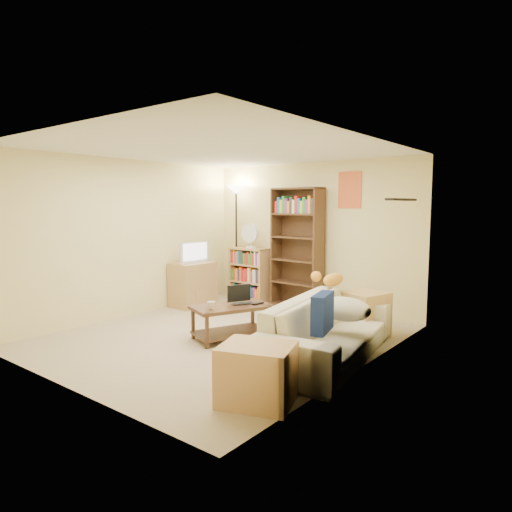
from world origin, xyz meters
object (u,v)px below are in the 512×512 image
object	(u,v)px
tabby_cat	(330,279)
mug	(211,305)
sofa	(328,329)
floor_lamp	(236,209)
coffee_table	(231,317)
side_table	(364,314)
tv_stand	(193,284)
end_cabinet	(257,374)
desk_fan	(250,236)
television	(192,252)
tall_bookshelf	(297,245)
short_bookshelf	(249,275)
laptop	(244,304)

from	to	relation	value
tabby_cat	mug	xyz separation A→B (m)	(-1.01, -1.28, -0.28)
sofa	floor_lamp	bearing A→B (deg)	48.29
floor_lamp	coffee_table	bearing A→B (deg)	-51.00
mug	side_table	distance (m)	2.10
mug	tv_stand	xyz separation A→B (m)	(-1.79, 1.41, -0.12)
end_cabinet	tabby_cat	bearing A→B (deg)	103.28
sofa	desk_fan	bearing A→B (deg)	45.74
television	tall_bookshelf	world-z (taller)	tall_bookshelf
television	short_bookshelf	world-z (taller)	television
laptop	tabby_cat	bearing A→B (deg)	-17.49
tall_bookshelf	floor_lamp	xyz separation A→B (m)	(-1.36, 0.00, 0.62)
television	mug	bearing A→B (deg)	-125.51
tv_stand	floor_lamp	bearing A→B (deg)	81.74
side_table	sofa	bearing A→B (deg)	-86.60
tv_stand	desk_fan	world-z (taller)	desk_fan
short_bookshelf	mug	bearing A→B (deg)	-58.92
desk_fan	floor_lamp	distance (m)	0.64
sofa	end_cabinet	bearing A→B (deg)	174.51
tv_stand	laptop	bearing A→B (deg)	-23.45
coffee_table	laptop	bearing A→B (deg)	69.57
short_bookshelf	floor_lamp	bearing A→B (deg)	176.40
side_table	tabby_cat	bearing A→B (deg)	-144.60
tabby_cat	mug	bearing A→B (deg)	-128.11
television	sofa	bearing A→B (deg)	-103.97
coffee_table	floor_lamp	world-z (taller)	floor_lamp
coffee_table	tv_stand	xyz separation A→B (m)	(-1.86, 1.09, 0.09)
desk_fan	floor_lamp	xyz separation A→B (m)	(-0.41, 0.09, 0.48)
television	short_bookshelf	distance (m)	1.17
coffee_table	end_cabinet	xyz separation A→B (m)	(1.49, -1.36, -0.03)
mug	desk_fan	size ratio (longest dim) A/B	0.24
side_table	desk_fan	bearing A→B (deg)	164.07
short_bookshelf	floor_lamp	distance (m)	1.26
laptop	television	xyz separation A→B (m)	(-1.97, 0.97, 0.49)
sofa	end_cabinet	size ratio (longest dim) A/B	3.83
tall_bookshelf	laptop	bearing A→B (deg)	-73.32
floor_lamp	sofa	bearing A→B (deg)	-32.35
desk_fan	floor_lamp	world-z (taller)	floor_lamp
tabby_cat	mug	world-z (taller)	tabby_cat
coffee_table	floor_lamp	bearing A→B (deg)	152.39
tv_stand	end_cabinet	size ratio (longest dim) A/B	1.20
laptop	desk_fan	size ratio (longest dim) A/B	0.74
end_cabinet	coffee_table	bearing A→B (deg)	137.73
mug	floor_lamp	size ratio (longest dim) A/B	0.05
tabby_cat	side_table	bearing A→B (deg)	35.40
floor_lamp	tabby_cat	bearing A→B (deg)	-22.76
tabby_cat	end_cabinet	world-z (taller)	tabby_cat
sofa	side_table	xyz separation A→B (m)	(-0.07, 1.11, -0.04)
short_bookshelf	tabby_cat	bearing A→B (deg)	-22.18
mug	tall_bookshelf	xyz separation A→B (m)	(-0.25, 2.38, 0.59)
tabby_cat	tall_bookshelf	xyz separation A→B (m)	(-1.26, 1.10, 0.31)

